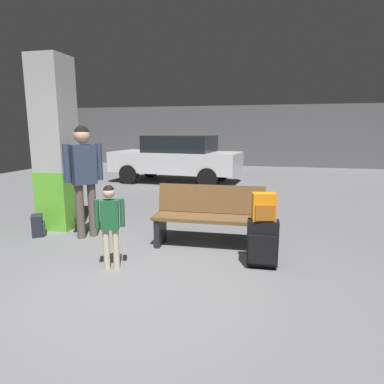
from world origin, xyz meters
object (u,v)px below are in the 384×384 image
object	(u,v)px
structural_pillar	(56,145)
adult	(84,170)
bench	(209,217)
parked_car_far	(177,158)
backpack_dark_floor	(38,226)
suitcase	(262,243)
child	(110,218)
backpack_bright	(264,207)

from	to	relation	value
structural_pillar	adult	distance (m)	0.92
bench	parked_car_far	bearing A→B (deg)	110.17
structural_pillar	bench	world-z (taller)	structural_pillar
bench	backpack_dark_floor	xyz separation A→B (m)	(-2.78, -0.16, -0.28)
bench	suitcase	bearing A→B (deg)	-38.28
adult	parked_car_far	size ratio (longest dim) A/B	0.41
structural_pillar	suitcase	world-z (taller)	structural_pillar
bench	suitcase	xyz separation A→B (m)	(0.79, -0.62, -0.12)
child	backpack_dark_floor	xyz separation A→B (m)	(-1.77, 0.94, -0.48)
child	backpack_dark_floor	size ratio (longest dim) A/B	3.09
bench	structural_pillar	bearing A→B (deg)	172.48
suitcase	backpack_bright	size ratio (longest dim) A/B	1.78
bench	backpack_dark_floor	bearing A→B (deg)	-176.66
suitcase	backpack_bright	xyz separation A→B (m)	(0.00, -0.00, 0.45)
backpack_bright	backpack_dark_floor	world-z (taller)	backpack_bright
child	adult	size ratio (longest dim) A/B	0.60
adult	parked_car_far	distance (m)	5.79
structural_pillar	backpack_dark_floor	xyz separation A→B (m)	(-0.07, -0.52, -1.26)
bench	adult	distance (m)	2.07
child	backpack_dark_floor	world-z (taller)	child
adult	backpack_dark_floor	world-z (taller)	adult
suitcase	structural_pillar	bearing A→B (deg)	164.38
bench	backpack_bright	world-z (taller)	backpack_bright
child	bench	bearing A→B (deg)	47.40
suitcase	backpack_bright	distance (m)	0.45
structural_pillar	child	distance (m)	2.38
parked_car_far	backpack_dark_floor	bearing A→B (deg)	-96.52
child	backpack_bright	bearing A→B (deg)	14.88
bench	backpack_dark_floor	distance (m)	2.80
structural_pillar	child	xyz separation A→B (m)	(1.70, -1.46, -0.78)
suitcase	adult	size ratio (longest dim) A/B	0.34
suitcase	child	xyz separation A→B (m)	(-1.80, -0.48, 0.33)
adult	child	bearing A→B (deg)	-47.93
backpack_dark_floor	parked_car_far	world-z (taller)	parked_car_far
bench	backpack_dark_floor	world-z (taller)	bench
bench	child	bearing A→B (deg)	-132.60
suitcase	backpack_dark_floor	distance (m)	3.60
backpack_dark_floor	suitcase	bearing A→B (deg)	-7.32
backpack_bright	backpack_dark_floor	bearing A→B (deg)	172.68
structural_pillar	bench	distance (m)	2.91
suitcase	adult	distance (m)	2.92
suitcase	adult	xyz separation A→B (m)	(-2.75, 0.58, 0.76)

